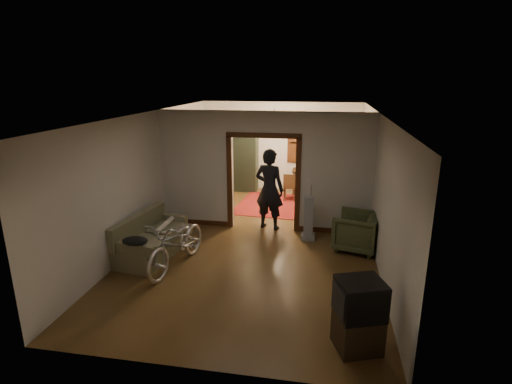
% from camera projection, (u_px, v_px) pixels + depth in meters
% --- Properties ---
extents(floor, '(5.00, 8.50, 0.01)m').
position_uv_depth(floor, '(258.00, 239.00, 9.03)').
color(floor, '#3F2A14').
rests_on(floor, ground).
extents(ceiling, '(5.00, 8.50, 0.01)m').
position_uv_depth(ceiling, '(259.00, 114.00, 8.25)').
color(ceiling, white).
rests_on(ceiling, floor).
extents(wall_back, '(5.00, 0.02, 2.80)m').
position_uv_depth(wall_back, '(281.00, 147.00, 12.66)').
color(wall_back, beige).
rests_on(wall_back, floor).
extents(wall_left, '(0.02, 8.50, 2.80)m').
position_uv_depth(wall_left, '(150.00, 175.00, 9.06)').
color(wall_left, beige).
rests_on(wall_left, floor).
extents(wall_right, '(0.02, 8.50, 2.80)m').
position_uv_depth(wall_right, '(378.00, 185.00, 8.22)').
color(wall_right, beige).
rests_on(wall_right, floor).
extents(partition_wall, '(5.00, 0.14, 2.80)m').
position_uv_depth(partition_wall, '(264.00, 172.00, 9.35)').
color(partition_wall, beige).
rests_on(partition_wall, floor).
extents(door_casing, '(1.74, 0.20, 2.32)m').
position_uv_depth(door_casing, '(264.00, 184.00, 9.43)').
color(door_casing, '#3F1F0E').
rests_on(door_casing, floor).
extents(far_window, '(0.98, 0.06, 1.28)m').
position_uv_depth(far_window, '(303.00, 143.00, 12.46)').
color(far_window, black).
rests_on(far_window, wall_back).
extents(chandelier, '(0.24, 0.24, 0.24)m').
position_uv_depth(chandelier, '(274.00, 123.00, 10.74)').
color(chandelier, '#FFE0A5').
rests_on(chandelier, ceiling).
extents(light_switch, '(0.08, 0.01, 0.12)m').
position_uv_depth(light_switch, '(308.00, 180.00, 9.14)').
color(light_switch, silver).
rests_on(light_switch, partition_wall).
extents(sofa, '(1.07, 1.93, 0.84)m').
position_uv_depth(sofa, '(154.00, 235.00, 8.16)').
color(sofa, brown).
rests_on(sofa, floor).
extents(rolled_paper, '(0.11, 0.87, 0.11)m').
position_uv_depth(rolled_paper, '(164.00, 225.00, 8.40)').
color(rolled_paper, beige).
rests_on(rolled_paper, sofa).
extents(jacket, '(0.47, 0.36, 0.14)m').
position_uv_depth(jacket, '(135.00, 241.00, 7.22)').
color(jacket, black).
rests_on(jacket, sofa).
extents(bicycle, '(0.98, 1.99, 1.00)m').
position_uv_depth(bicycle, '(177.00, 243.00, 7.58)').
color(bicycle, silver).
rests_on(bicycle, floor).
extents(armchair, '(1.09, 1.07, 0.81)m').
position_uv_depth(armchair, '(356.00, 231.00, 8.40)').
color(armchair, '#3F4627').
rests_on(armchair, floor).
extents(tv_stand, '(0.71, 0.67, 0.51)m').
position_uv_depth(tv_stand, '(357.00, 331.00, 5.34)').
color(tv_stand, black).
rests_on(tv_stand, floor).
extents(crt_tv, '(0.72, 0.69, 0.50)m').
position_uv_depth(crt_tv, '(360.00, 299.00, 5.21)').
color(crt_tv, black).
rests_on(crt_tv, tv_stand).
extents(vacuum, '(0.37, 0.33, 1.01)m').
position_uv_depth(vacuum, '(309.00, 218.00, 8.89)').
color(vacuum, gray).
rests_on(vacuum, floor).
extents(person, '(0.81, 0.64, 1.95)m').
position_uv_depth(person, '(269.00, 189.00, 9.44)').
color(person, black).
rests_on(person, floor).
extents(oriental_rug, '(1.93, 2.43, 0.02)m').
position_uv_depth(oriental_rug, '(270.00, 204.00, 11.49)').
color(oriental_rug, maroon).
rests_on(oriental_rug, floor).
extents(locker, '(0.96, 0.56, 1.87)m').
position_uv_depth(locker, '(243.00, 162.00, 12.72)').
color(locker, '#28331F').
rests_on(locker, floor).
extents(globe, '(0.30, 0.30, 0.30)m').
position_uv_depth(globe, '(243.00, 130.00, 12.44)').
color(globe, '#1E5972').
rests_on(globe, locker).
extents(desk, '(1.13, 0.77, 0.77)m').
position_uv_depth(desk, '(309.00, 182.00, 12.37)').
color(desk, '#342011').
rests_on(desk, floor).
extents(desk_chair, '(0.45, 0.45, 0.83)m').
position_uv_depth(desk_chair, '(290.00, 187.00, 11.77)').
color(desk_chair, '#342011').
rests_on(desk_chair, floor).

